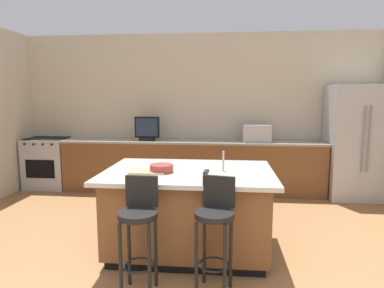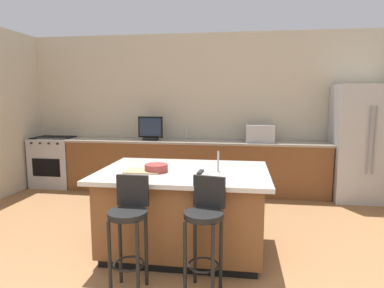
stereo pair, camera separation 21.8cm
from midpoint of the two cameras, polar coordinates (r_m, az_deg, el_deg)
wall_back at (r=6.28m, az=2.63°, el=5.50°), size 6.98×0.12×2.85m
counter_back at (r=6.03m, az=1.52°, el=-3.80°), size 4.64×0.62×0.93m
kitchen_island at (r=3.75m, az=0.29°, el=-11.18°), size 1.82×1.27×0.91m
refrigerator at (r=6.20m, az=27.99°, el=0.16°), size 0.92×0.80×1.91m
range_oven at (r=6.89m, az=-21.57°, el=-2.81°), size 0.78×0.63×0.95m
microwave at (r=5.91m, az=12.58°, el=1.78°), size 0.48×0.36×0.30m
tv_monitor at (r=6.03m, az=-6.09°, el=2.52°), size 0.44×0.16×0.43m
sink_faucet_back at (r=6.06m, az=-0.07°, el=1.86°), size 0.02×0.02×0.24m
sink_faucet_island at (r=3.58m, az=6.24°, el=-2.95°), size 0.02×0.02×0.22m
bar_stool_left at (r=3.00m, az=-8.63°, el=-13.26°), size 0.34×0.34×1.02m
bar_stool_right at (r=2.96m, az=4.37°, el=-13.55°), size 0.35×0.37×1.01m
fruit_bowl at (r=3.56m, az=-4.40°, el=-4.13°), size 0.25×0.25×0.08m
tv_remote at (r=3.51m, az=3.23°, el=-4.80°), size 0.06×0.17×0.02m
cutting_board at (r=3.57m, az=-6.64°, el=-4.62°), size 0.38×0.25×0.02m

